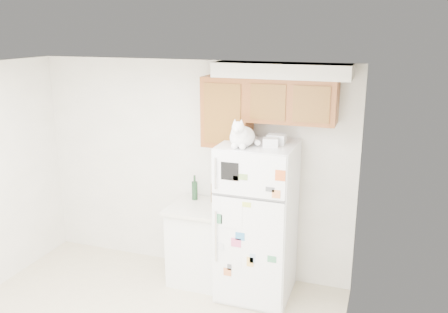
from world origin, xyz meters
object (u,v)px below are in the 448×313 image
at_px(base_counter, 200,242).
at_px(bottle_amber, 214,190).
at_px(bottle_green, 195,187).
at_px(storage_box_front, 271,143).
at_px(refrigerator, 257,221).
at_px(storage_box_back, 276,139).
at_px(cat, 242,136).

distance_m(base_counter, bottle_amber, 0.64).
bearing_deg(bottle_green, storage_box_front, -17.95).
height_order(refrigerator, bottle_amber, refrigerator).
distance_m(storage_box_back, bottle_amber, 1.02).
relative_size(refrigerator, bottle_green, 5.84).
xyz_separation_m(refrigerator, cat, (-0.12, -0.18, 0.96)).
xyz_separation_m(cat, storage_box_back, (0.30, 0.24, -0.07)).
xyz_separation_m(base_counter, cat, (0.57, -0.26, 1.35)).
distance_m(storage_box_front, bottle_amber, 1.03).
bearing_deg(storage_box_back, cat, -140.91).
height_order(base_counter, bottle_green, bottle_green).
relative_size(base_counter, cat, 2.10).
distance_m(base_counter, cat, 1.49).
xyz_separation_m(cat, storage_box_front, (0.27, 0.10, -0.07)).
xyz_separation_m(refrigerator, bottle_green, (-0.81, 0.23, 0.21)).
relative_size(storage_box_back, bottle_amber, 0.61).
relative_size(refrigerator, bottle_amber, 5.79).
bearing_deg(cat, storage_box_front, 21.02).
height_order(storage_box_back, bottle_amber, storage_box_back).
bearing_deg(bottle_green, refrigerator, -15.80).
bearing_deg(bottle_amber, cat, -42.53).
distance_m(cat, bottle_green, 1.09).
height_order(base_counter, storage_box_front, storage_box_front).
distance_m(refrigerator, bottle_amber, 0.65).
bearing_deg(cat, base_counter, 155.65).
xyz_separation_m(refrigerator, storage_box_back, (0.17, 0.06, 0.90)).
relative_size(base_counter, storage_box_front, 6.13).
bearing_deg(cat, bottle_green, 148.96).
distance_m(cat, bottle_amber, 0.96).
xyz_separation_m(base_counter, storage_box_back, (0.86, -0.01, 1.29)).
distance_m(storage_box_back, storage_box_front, 0.14).
height_order(refrigerator, storage_box_front, storage_box_front).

